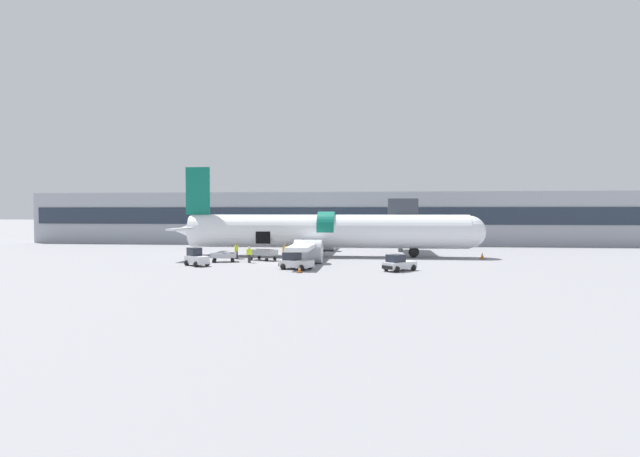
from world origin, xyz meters
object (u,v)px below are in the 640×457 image
baggage_tug_mid (295,262)px  ground_crew_driver (236,251)px  baggage_cart_loading (264,255)px  airplane (323,232)px  ground_crew_supervisor (285,251)px  baggage_tug_rear (196,258)px  baggage_tug_lead (399,264)px  ground_crew_helper (291,254)px  baggage_cart_queued (225,257)px  ground_crew_loader_a (249,254)px  ground_crew_loader_b (287,255)px

baggage_tug_mid → ground_crew_driver: (-8.12, 9.16, 0.26)m
baggage_cart_loading → airplane: bearing=42.3°
airplane → ground_crew_driver: size_ratio=20.74×
ground_crew_supervisor → baggage_tug_rear: bearing=-133.6°
airplane → ground_crew_supervisor: bearing=-137.3°
baggage_tug_lead → ground_crew_helper: (-10.95, 7.09, 0.20)m
baggage_tug_lead → ground_crew_supervisor: bearing=140.5°
baggage_tug_rear → baggage_cart_queued: size_ratio=0.78×
ground_crew_loader_a → ground_crew_helper: (4.09, 1.51, -0.04)m
ground_crew_loader_b → ground_crew_helper: 1.03m
baggage_cart_queued → ground_crew_driver: bearing=84.6°
baggage_tug_lead → ground_crew_loader_b: (-11.14, 6.08, 0.19)m
baggage_tug_lead → ground_crew_loader_b: ground_crew_loader_b is taller
baggage_cart_loading → ground_crew_helper: bearing=-18.5°
ground_crew_supervisor → baggage_cart_queued: bearing=-146.8°
baggage_cart_loading → ground_crew_supervisor: (2.03, 1.79, 0.26)m
ground_crew_loader_b → baggage_cart_queued: bearing=179.1°
ground_crew_driver → ground_crew_helper: (6.55, -2.35, -0.08)m
baggage_cart_queued → ground_crew_loader_b: 6.68m
airplane → baggage_tug_mid: 13.50m
baggage_cart_loading → ground_crew_supervisor: size_ratio=2.32×
baggage_tug_lead → ground_crew_loader_b: bearing=151.4°
airplane → ground_crew_loader_a: size_ratio=21.66×
airplane → baggage_tug_mid: airplane is taller
airplane → ground_crew_loader_a: bearing=-130.8°
baggage_tug_lead → baggage_cart_loading: size_ratio=0.82×
baggage_tug_lead → baggage_cart_queued: 18.86m
baggage_tug_lead → ground_crew_supervisor: 15.64m
ground_crew_helper → ground_crew_driver: bearing=160.3°
airplane → ground_crew_loader_b: bearing=-111.7°
baggage_tug_mid → baggage_cart_loading: 9.17m
baggage_cart_queued → ground_crew_helper: ground_crew_helper is taller
baggage_tug_rear → ground_crew_loader_b: baggage_tug_rear is taller
ground_crew_loader_b → ground_crew_helper: size_ratio=0.98×
airplane → ground_crew_loader_b: (-2.97, -7.46, -2.06)m
ground_crew_driver → airplane: bearing=23.7°
baggage_tug_mid → ground_crew_loader_a: size_ratio=1.97×
baggage_tug_mid → ground_crew_helper: 6.99m
baggage_tug_mid → baggage_tug_rear: (-10.09, 1.88, 0.06)m
baggage_tug_lead → ground_crew_supervisor: ground_crew_supervisor is taller
baggage_tug_lead → ground_crew_loader_a: 16.05m
baggage_tug_lead → baggage_tug_mid: baggage_tug_mid is taller
baggage_cart_loading → ground_crew_driver: bearing=159.2°
baggage_tug_lead → baggage_cart_queued: bearing=160.9°
baggage_cart_queued → ground_crew_loader_a: bearing=-12.3°
baggage_tug_rear → baggage_cart_loading: size_ratio=0.73×
baggage_cart_queued → ground_crew_driver: ground_crew_driver is taller
baggage_cart_queued → ground_crew_supervisor: size_ratio=2.17×
baggage_tug_mid → baggage_cart_queued: baggage_tug_mid is taller
baggage_tug_rear → ground_crew_helper: 9.85m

